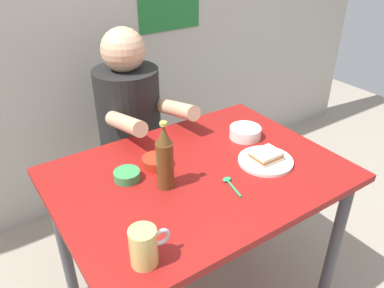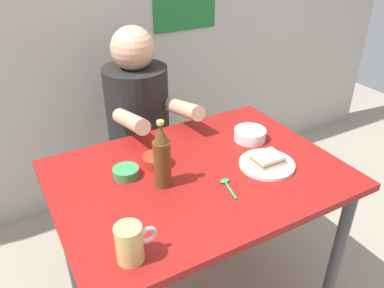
{
  "view_description": "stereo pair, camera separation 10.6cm",
  "coord_description": "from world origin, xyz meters",
  "px_view_note": "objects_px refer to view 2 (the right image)",
  "views": [
    {
      "loc": [
        -0.71,
        -1.0,
        1.58
      ],
      "look_at": [
        0.0,
        0.05,
        0.84
      ],
      "focal_mm": 35.75,
      "sensor_mm": 36.0,
      "label": 1
    },
    {
      "loc": [
        -0.62,
        -1.05,
        1.58
      ],
      "look_at": [
        0.0,
        0.05,
        0.84
      ],
      "focal_mm": 35.75,
      "sensor_mm": 36.0,
      "label": 2
    }
  ],
  "objects_px": {
    "plate_orange": "(267,164)",
    "beer_mug": "(130,243)",
    "person_seated": "(138,107)",
    "sandwich": "(267,159)",
    "dip_bowl_green": "(126,172)",
    "stool": "(143,174)",
    "beer_bottle": "(162,157)",
    "dining_table": "(198,191)"
  },
  "relations": [
    {
      "from": "person_seated",
      "to": "beer_mug",
      "type": "bearing_deg",
      "value": -113.54
    },
    {
      "from": "beer_mug",
      "to": "beer_bottle",
      "type": "height_order",
      "value": "beer_bottle"
    },
    {
      "from": "person_seated",
      "to": "dip_bowl_green",
      "type": "relative_size",
      "value": 7.2
    },
    {
      "from": "plate_orange",
      "to": "sandwich",
      "type": "xyz_separation_m",
      "value": [
        -0.0,
        0.0,
        0.02
      ]
    },
    {
      "from": "dining_table",
      "to": "beer_bottle",
      "type": "relative_size",
      "value": 4.2
    },
    {
      "from": "person_seated",
      "to": "beer_bottle",
      "type": "xyz_separation_m",
      "value": [
        -0.16,
        -0.62,
        0.09
      ]
    },
    {
      "from": "person_seated",
      "to": "plate_orange",
      "type": "relative_size",
      "value": 3.27
    },
    {
      "from": "person_seated",
      "to": "sandwich",
      "type": "relative_size",
      "value": 6.54
    },
    {
      "from": "stool",
      "to": "beer_bottle",
      "type": "height_order",
      "value": "beer_bottle"
    },
    {
      "from": "sandwich",
      "to": "beer_mug",
      "type": "height_order",
      "value": "beer_mug"
    },
    {
      "from": "sandwich",
      "to": "beer_mug",
      "type": "xyz_separation_m",
      "value": [
        -0.65,
        -0.19,
        0.03
      ]
    },
    {
      "from": "person_seated",
      "to": "beer_bottle",
      "type": "relative_size",
      "value": 2.75
    },
    {
      "from": "dining_table",
      "to": "beer_bottle",
      "type": "bearing_deg",
      "value": -177.93
    },
    {
      "from": "plate_orange",
      "to": "sandwich",
      "type": "relative_size",
      "value": 2.0
    },
    {
      "from": "stool",
      "to": "dip_bowl_green",
      "type": "distance_m",
      "value": 0.71
    },
    {
      "from": "sandwich",
      "to": "beer_mug",
      "type": "bearing_deg",
      "value": -163.63
    },
    {
      "from": "plate_orange",
      "to": "sandwich",
      "type": "height_order",
      "value": "sandwich"
    },
    {
      "from": "dip_bowl_green",
      "to": "plate_orange",
      "type": "bearing_deg",
      "value": -21.99
    },
    {
      "from": "person_seated",
      "to": "plate_orange",
      "type": "xyz_separation_m",
      "value": [
        0.25,
        -0.71,
        -0.02
      ]
    },
    {
      "from": "beer_mug",
      "to": "sandwich",
      "type": "bearing_deg",
      "value": 16.37
    },
    {
      "from": "person_seated",
      "to": "plate_orange",
      "type": "bearing_deg",
      "value": -70.52
    },
    {
      "from": "dining_table",
      "to": "plate_orange",
      "type": "xyz_separation_m",
      "value": [
        0.26,
        -0.1,
        0.1
      ]
    },
    {
      "from": "stool",
      "to": "beer_bottle",
      "type": "xyz_separation_m",
      "value": [
        -0.16,
        -0.64,
        0.51
      ]
    },
    {
      "from": "person_seated",
      "to": "beer_mug",
      "type": "height_order",
      "value": "person_seated"
    },
    {
      "from": "person_seated",
      "to": "sandwich",
      "type": "bearing_deg",
      "value": -70.52
    },
    {
      "from": "dining_table",
      "to": "sandwich",
      "type": "distance_m",
      "value": 0.3
    },
    {
      "from": "sandwich",
      "to": "beer_mug",
      "type": "distance_m",
      "value": 0.67
    },
    {
      "from": "beer_mug",
      "to": "plate_orange",
      "type": "bearing_deg",
      "value": 16.37
    },
    {
      "from": "stool",
      "to": "plate_orange",
      "type": "bearing_deg",
      "value": -70.8
    },
    {
      "from": "beer_mug",
      "to": "dip_bowl_green",
      "type": "distance_m",
      "value": 0.42
    },
    {
      "from": "dining_table",
      "to": "dip_bowl_green",
      "type": "bearing_deg",
      "value": 156.31
    },
    {
      "from": "dining_table",
      "to": "plate_orange",
      "type": "bearing_deg",
      "value": -20.3
    },
    {
      "from": "stool",
      "to": "beer_bottle",
      "type": "relative_size",
      "value": 1.72
    },
    {
      "from": "sandwich",
      "to": "dip_bowl_green",
      "type": "distance_m",
      "value": 0.55
    },
    {
      "from": "sandwich",
      "to": "beer_bottle",
      "type": "relative_size",
      "value": 0.42
    },
    {
      "from": "beer_mug",
      "to": "person_seated",
      "type": "bearing_deg",
      "value": 66.46
    },
    {
      "from": "person_seated",
      "to": "beer_bottle",
      "type": "distance_m",
      "value": 0.65
    },
    {
      "from": "plate_orange",
      "to": "beer_mug",
      "type": "height_order",
      "value": "beer_mug"
    },
    {
      "from": "stool",
      "to": "dining_table",
      "type": "bearing_deg",
      "value": -90.55
    },
    {
      "from": "sandwich",
      "to": "dip_bowl_green",
      "type": "relative_size",
      "value": 1.1
    },
    {
      "from": "dining_table",
      "to": "person_seated",
      "type": "bearing_deg",
      "value": 89.44
    },
    {
      "from": "dining_table",
      "to": "dip_bowl_green",
      "type": "distance_m",
      "value": 0.3
    }
  ]
}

